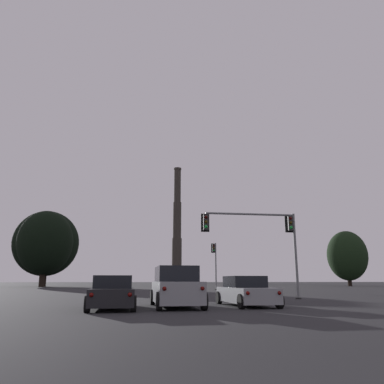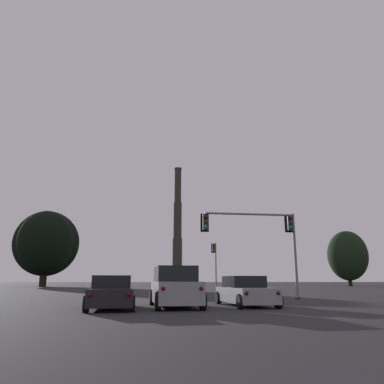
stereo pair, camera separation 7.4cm
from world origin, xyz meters
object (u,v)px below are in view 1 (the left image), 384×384
Objects in this scene: sedan_left_lane_front at (112,293)px; traffic_light_far_right at (215,259)px; traffic_light_overhead_right at (263,232)px; sedan_right_lane_front at (246,292)px; smokestack at (177,236)px; suv_center_lane_front at (176,287)px.

traffic_light_far_right reaches higher than sedan_left_lane_front.
sedan_right_lane_front is at bearing -117.20° from traffic_light_overhead_right.
smokestack reaches higher than sedan_left_lane_front.
sedan_left_lane_front is 0.96× the size of suv_center_lane_front.
sedan_left_lane_front is at bearing -173.76° from sedan_right_lane_front.
traffic_light_overhead_right is (3.20, 6.23, 3.80)m from sedan_right_lane_front.
suv_center_lane_front is 0.80× the size of traffic_light_far_right.
sedan_left_lane_front is at bearing -143.01° from traffic_light_overhead_right.
suv_center_lane_front is at bearing -105.01° from traffic_light_far_right.
traffic_light_far_right is at bearing 78.31° from sedan_right_lane_front.
sedan_right_lane_front is 6.46m from sedan_left_lane_front.
traffic_light_far_right is at bearing 85.82° from traffic_light_overhead_right.
suv_center_lane_front is 0.10× the size of smokestack.
traffic_light_overhead_right is at bearing 43.47° from suv_center_lane_front.
suv_center_lane_front is 149.11m from smokestack.
sedan_right_lane_front is at bearing 6.08° from suv_center_lane_front.
traffic_light_overhead_right is at bearing -93.64° from smokestack.
sedan_right_lane_front is 1.00× the size of sedan_left_lane_front.
sedan_left_lane_front is (-6.38, -0.99, 0.00)m from sedan_right_lane_front.
sedan_left_lane_front is 149.98m from smokestack.
traffic_light_far_right reaches higher than sedan_right_lane_front.
sedan_right_lane_front and sedan_left_lane_front have the same top height.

